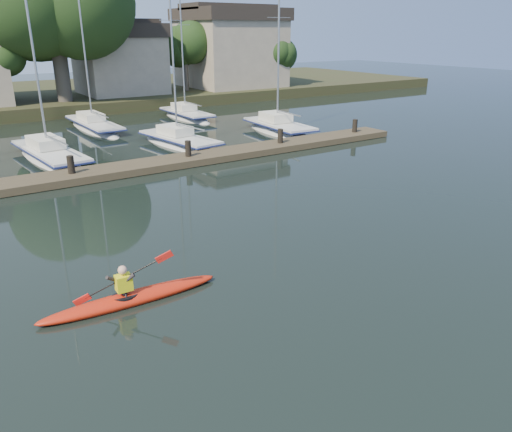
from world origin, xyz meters
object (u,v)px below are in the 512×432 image
sailboat_3 (180,148)px  sailboat_6 (95,132)px  kayak (130,296)px  sailboat_2 (51,163)px  sailboat_7 (187,120)px  dock (134,168)px  sailboat_4 (279,135)px

sailboat_3 → sailboat_6: (-2.73, 8.22, 0.01)m
kayak → sailboat_6: sailboat_6 is taller
sailboat_6 → sailboat_2: bearing=-122.8°
kayak → sailboat_2: sailboat_2 is taller
sailboat_7 → dock: bearing=-125.7°
sailboat_6 → kayak: bearing=-106.1°
sailboat_6 → sailboat_7: 7.60m
dock → sailboat_2: size_ratio=2.32×
sailboat_2 → sailboat_6: (4.67, 7.65, 0.01)m
kayak → sailboat_6: size_ratio=0.32×
dock → sailboat_6: sailboat_6 is taller
sailboat_7 → sailboat_4: bearing=-73.3°
sailboat_7 → sailboat_3: bearing=-118.8°
dock → sailboat_2: bearing=121.6°
kayak → sailboat_4: (16.72, 16.41, -0.39)m
kayak → sailboat_2: bearing=86.0°
sailboat_6 → sailboat_7: bearing=3.5°
sailboat_2 → sailboat_3: size_ratio=1.18×
sailboat_2 → sailboat_3: (7.41, -0.56, -0.00)m
sailboat_4 → sailboat_2: bearing=-178.1°
sailboat_4 → sailboat_6: 13.12m
kayak → sailboat_2: 17.04m
sailboat_3 → sailboat_6: 8.66m
sailboat_6 → sailboat_7: sailboat_6 is taller
dock → sailboat_2: (-2.93, 4.77, -0.39)m
dock → sailboat_4: (11.99, 4.24, -0.41)m
kayak → dock: bearing=70.8°
dock → sailboat_3: (4.48, 4.21, -0.39)m
sailboat_3 → dock: bearing=-145.2°
dock → kayak: bearing=-111.2°
kayak → dock: kayak is taller
sailboat_7 → sailboat_2: bearing=-146.1°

